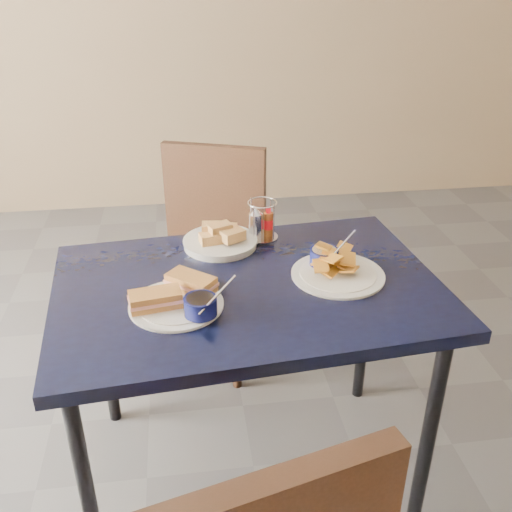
{
  "coord_description": "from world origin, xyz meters",
  "views": [
    {
      "loc": [
        -0.19,
        -1.43,
        1.62
      ],
      "look_at": [
        0.02,
        0.06,
        0.82
      ],
      "focal_mm": 40.0,
      "sensor_mm": 36.0,
      "label": 1
    }
  ],
  "objects": [
    {
      "name": "plantain_plate",
      "position": [
        0.26,
        0.05,
        0.77
      ],
      "size": [
        0.28,
        0.28,
        0.12
      ],
      "color": "white",
      "rests_on": "dining_table"
    },
    {
      "name": "ground",
      "position": [
        0.0,
        0.0,
        0.0
      ],
      "size": [
        6.0,
        6.0,
        0.0
      ],
      "primitive_type": "plane",
      "color": "#4E4E53",
      "rests_on": "ground"
    },
    {
      "name": "bread_basket",
      "position": [
        -0.07,
        0.28,
        0.77
      ],
      "size": [
        0.24,
        0.24,
        0.08
      ],
      "color": "white",
      "rests_on": "dining_table"
    },
    {
      "name": "dining_table",
      "position": [
        -0.01,
        0.02,
        0.68
      ],
      "size": [
        1.2,
        0.85,
        0.75
      ],
      "color": "black",
      "rests_on": "ground"
    },
    {
      "name": "condiment_caddy",
      "position": [
        0.07,
        0.32,
        0.81
      ],
      "size": [
        0.11,
        0.11,
        0.14
      ],
      "color": "silver",
      "rests_on": "dining_table"
    },
    {
      "name": "chair_far",
      "position": [
        -0.12,
        0.74,
        0.53
      ],
      "size": [
        0.56,
        0.56,
        0.93
      ],
      "color": "black",
      "rests_on": "ground"
    },
    {
      "name": "sandwich_plate",
      "position": [
        -0.21,
        -0.08,
        0.78
      ],
      "size": [
        0.3,
        0.27,
        0.12
      ],
      "color": "white",
      "rests_on": "dining_table"
    }
  ]
}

